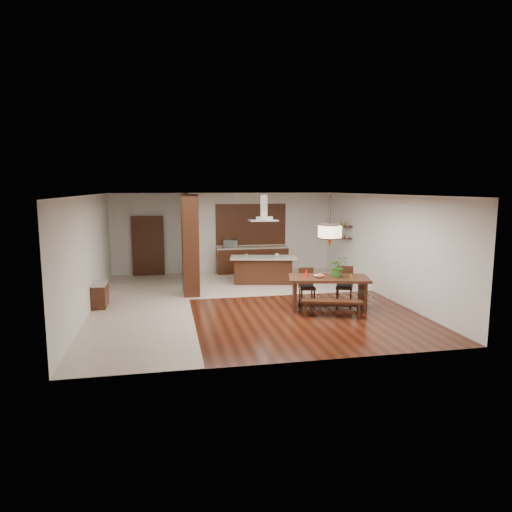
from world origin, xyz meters
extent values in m
plane|color=black|center=(0.00, 0.00, 0.00)|extent=(9.00, 9.00, 0.00)
cube|color=white|center=(0.00, 0.00, 2.90)|extent=(8.00, 9.00, 0.04)
cube|color=silver|center=(0.00, 4.50, 1.45)|extent=(8.00, 0.04, 2.90)
cube|color=silver|center=(0.00, -4.50, 1.45)|extent=(8.00, 0.04, 2.90)
cube|color=silver|center=(-4.00, 0.00, 1.45)|extent=(0.04, 9.00, 2.90)
cube|color=silver|center=(4.00, 0.00, 1.45)|extent=(0.04, 9.00, 2.90)
cube|color=beige|center=(-2.75, 0.00, 0.01)|extent=(2.50, 9.00, 0.01)
cube|color=beige|center=(1.25, 2.50, 0.01)|extent=(5.50, 4.00, 0.01)
cube|color=#37200D|center=(0.00, 0.00, 2.88)|extent=(8.00, 9.00, 0.02)
cube|color=black|center=(-1.40, 1.20, 1.45)|extent=(0.45, 1.00, 2.90)
cube|color=silver|center=(-1.40, 3.30, 1.45)|extent=(0.18, 2.40, 2.90)
cube|color=black|center=(-3.81, 0.20, 0.32)|extent=(0.37, 0.88, 0.63)
cube|color=black|center=(-2.70, 4.40, 1.05)|extent=(1.10, 0.20, 2.10)
cube|color=black|center=(1.00, 4.20, 0.45)|extent=(2.60, 0.60, 0.90)
cube|color=#B6AE9F|center=(1.00, 4.20, 0.92)|extent=(2.60, 0.62, 0.05)
cube|color=#A16530|center=(1.00, 4.46, 1.75)|extent=(2.60, 0.08, 1.50)
cube|color=black|center=(3.87, 2.60, 1.40)|extent=(0.26, 0.90, 0.04)
cube|color=black|center=(3.87, 2.60, 1.80)|extent=(0.26, 0.90, 0.04)
cube|color=black|center=(1.95, -1.18, 0.80)|extent=(2.18, 1.44, 0.07)
cube|color=black|center=(1.11, -0.98, 0.38)|extent=(0.27, 0.80, 0.77)
cube|color=black|center=(2.80, -1.38, 0.38)|extent=(0.27, 0.80, 0.77)
imported|color=#326A23|center=(2.18, -1.22, 1.10)|extent=(0.53, 0.48, 0.53)
imported|color=beige|center=(1.69, -1.18, 0.86)|extent=(0.25, 0.25, 0.06)
cone|color=#A4120B|center=(1.42, -0.98, 0.94)|extent=(0.17, 0.17, 0.21)
cylinder|color=gold|center=(2.45, -1.41, 0.89)|extent=(0.09, 0.09, 0.11)
cube|color=black|center=(0.99, 2.27, 0.41)|extent=(1.94, 1.04, 0.83)
cube|color=#B6AE9F|center=(0.99, 2.22, 0.85)|extent=(2.26, 1.32, 0.05)
imported|color=white|center=(1.43, 2.17, 0.93)|extent=(0.16, 0.16, 0.10)
imported|color=#B0B3B8|center=(0.18, 4.18, 1.09)|extent=(0.51, 0.35, 0.28)
camera|label=1|loc=(-2.10, -11.98, 3.08)|focal=32.00mm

